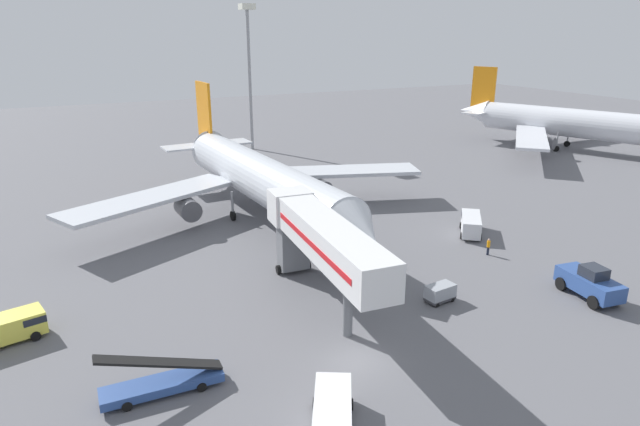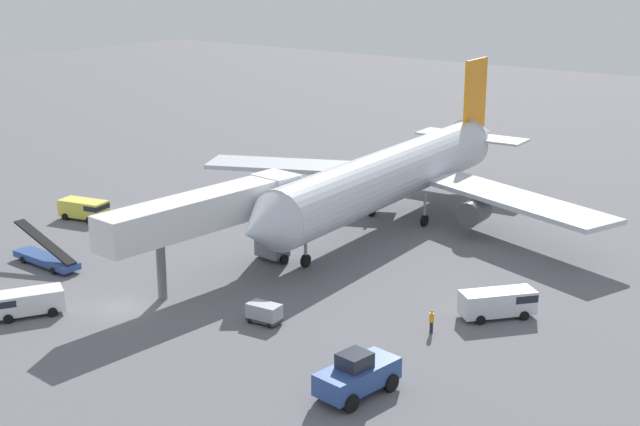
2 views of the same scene
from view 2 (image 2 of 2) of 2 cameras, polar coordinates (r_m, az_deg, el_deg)
The scene contains 10 objects.
ground_plane at distance 67.62m, azimuth -12.61°, elevation -5.95°, with size 300.00×300.00×0.00m, color slate.
airplane_at_gate at distance 85.19m, azimuth 4.87°, elevation 2.54°, with size 43.84×45.99×14.13m.
jet_bridge at distance 70.24m, azimuth -6.72°, elevation 0.03°, with size 4.66×19.05×7.44m.
pushback_tug at distance 53.27m, azimuth 2.40°, elevation -10.37°, with size 3.15×5.69×2.78m.
belt_loader_truck at distance 77.68m, azimuth -17.18°, elevation -2.73°, with size 7.24×2.01×3.35m.
service_van_mid_right at distance 67.74m, azimuth -18.38°, elevation -5.42°, with size 4.15×5.29×1.82m.
service_van_outer_left at distance 90.08m, azimuth -14.87°, elevation 0.29°, with size 5.11×3.15×1.90m.
service_van_mid_left at distance 65.26m, azimuth 11.47°, elevation -5.62°, with size 4.86×5.41×2.01m.
baggage_cart_far_right at distance 63.22m, azimuth -3.61°, elevation -6.40°, with size 2.51×1.57×1.44m.
ground_crew_worker_foreground at distance 62.00m, azimuth 7.18°, elevation -6.89°, with size 0.36×0.36×1.69m.
Camera 2 is at (48.75, -39.45, 25.31)m, focal length 49.80 mm.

